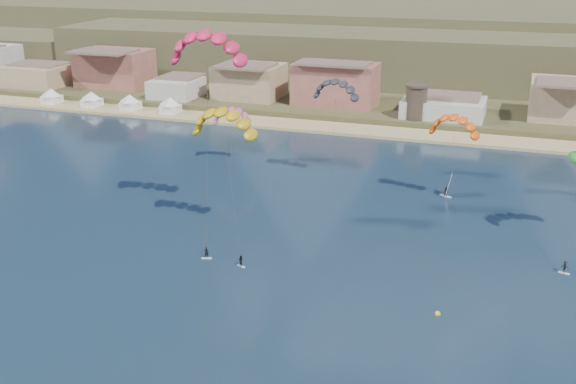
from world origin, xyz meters
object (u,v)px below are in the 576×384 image
Objects in this scene: watchtower at (416,102)px; windsurfer at (447,189)px; kitesurfer_yellow at (224,118)px; buoy at (438,314)px; kitesurfer_red at (207,42)px.

windsurfer is (13.48, -48.37, -5.08)m from watchtower.
kitesurfer_yellow reaches higher than windsurfer.
watchtower is 0.39× the size of kitesurfer_yellow.
buoy is at bearing -79.15° from watchtower.
kitesurfer_yellow reaches higher than watchtower.
kitesurfer_yellow is at bearing -136.52° from windsurfer.
buoy is (4.11, -43.37, -1.17)m from windsurfer.
watchtower is at bearing 75.11° from kitesurfer_red.
kitesurfer_red reaches higher than buoy.
kitesurfer_red is 11.32m from kitesurfer_yellow.
kitesurfer_yellow is 31.25× the size of buoy.
kitesurfer_yellow reaches higher than buoy.
kitesurfer_yellow is 41.61m from buoy.
kitesurfer_red is at bearing -104.89° from watchtower.
kitesurfer_red reaches higher than watchtower.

